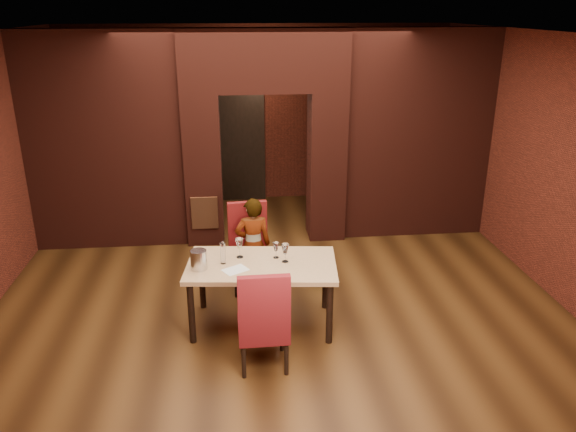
% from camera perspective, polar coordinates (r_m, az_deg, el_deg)
% --- Properties ---
extents(floor, '(8.00, 8.00, 0.00)m').
position_cam_1_polar(floor, '(7.26, -1.13, -8.17)').
color(floor, '#472A11').
rests_on(floor, ground).
extents(ceiling, '(7.00, 8.00, 0.04)m').
position_cam_1_polar(ceiling, '(6.37, -1.33, 17.97)').
color(ceiling, silver).
rests_on(ceiling, ground).
extents(wall_back, '(7.00, 0.04, 3.20)m').
position_cam_1_polar(wall_back, '(10.52, -3.07, 10.22)').
color(wall_back, maroon).
rests_on(wall_back, ground).
extents(wall_front, '(7.00, 0.04, 3.20)m').
position_cam_1_polar(wall_front, '(3.05, 5.37, -17.83)').
color(wall_front, maroon).
rests_on(wall_front, ground).
extents(wall_right, '(0.04, 8.00, 3.20)m').
position_cam_1_polar(wall_right, '(7.74, 25.65, 4.40)').
color(wall_right, maroon).
rests_on(wall_right, ground).
extents(pillar_left, '(0.55, 0.55, 2.30)m').
position_cam_1_polar(pillar_left, '(8.67, -8.60, 4.71)').
color(pillar_left, maroon).
rests_on(pillar_left, ground).
extents(pillar_right, '(0.55, 0.55, 2.30)m').
position_cam_1_polar(pillar_right, '(8.78, 3.91, 5.10)').
color(pillar_right, maroon).
rests_on(pillar_right, ground).
extents(lintel, '(2.45, 0.55, 0.90)m').
position_cam_1_polar(lintel, '(8.39, -2.47, 15.52)').
color(lintel, maroon).
rests_on(lintel, ground).
extents(wing_wall_left, '(2.28, 0.35, 3.20)m').
position_cam_1_polar(wing_wall_left, '(8.75, -18.11, 7.10)').
color(wing_wall_left, maroon).
rests_on(wing_wall_left, ground).
extents(wing_wall_right, '(2.28, 0.35, 3.20)m').
position_cam_1_polar(wing_wall_right, '(9.02, 12.95, 7.98)').
color(wing_wall_right, maroon).
rests_on(wing_wall_right, ground).
extents(vent_panel, '(0.40, 0.03, 0.50)m').
position_cam_1_polar(vent_panel, '(8.58, -8.46, 0.31)').
color(vent_panel, '#AA5A31').
rests_on(vent_panel, ground).
extents(rear_door, '(0.90, 0.08, 2.10)m').
position_cam_1_polar(rear_door, '(10.56, -5.18, 7.16)').
color(rear_door, black).
rests_on(rear_door, ground).
extents(rear_door_frame, '(1.02, 0.04, 2.22)m').
position_cam_1_polar(rear_door_frame, '(10.53, -5.17, 7.11)').
color(rear_door_frame, black).
rests_on(rear_door_frame, ground).
extents(dining_table, '(1.76, 1.11, 0.78)m').
position_cam_1_polar(dining_table, '(6.50, -2.65, -7.91)').
color(dining_table, tan).
rests_on(dining_table, ground).
extents(chair_far, '(0.56, 0.56, 1.12)m').
position_cam_1_polar(chair_far, '(7.24, -3.87, -3.31)').
color(chair_far, maroon).
rests_on(chair_far, ground).
extents(chair_near, '(0.51, 0.51, 1.12)m').
position_cam_1_polar(chair_near, '(5.74, -2.55, -10.16)').
color(chair_near, maroon).
rests_on(chair_near, ground).
extents(person_seated, '(0.48, 0.33, 1.26)m').
position_cam_1_polar(person_seated, '(7.17, -3.56, -2.96)').
color(person_seated, white).
rests_on(person_seated, ground).
extents(wine_glass_a, '(0.09, 0.09, 0.23)m').
position_cam_1_polar(wine_glass_a, '(6.43, -4.94, -3.27)').
color(wine_glass_a, white).
rests_on(wine_glass_a, dining_table).
extents(wine_glass_b, '(0.08, 0.08, 0.19)m').
position_cam_1_polar(wine_glass_b, '(6.41, -1.22, -3.50)').
color(wine_glass_b, white).
rests_on(wine_glass_b, dining_table).
extents(wine_glass_c, '(0.09, 0.09, 0.22)m').
position_cam_1_polar(wine_glass_c, '(6.30, -0.29, -3.78)').
color(wine_glass_c, white).
rests_on(wine_glass_c, dining_table).
extents(tasting_sheet, '(0.32, 0.30, 0.00)m').
position_cam_1_polar(tasting_sheet, '(6.18, -5.37, -5.48)').
color(tasting_sheet, silver).
rests_on(tasting_sheet, dining_table).
extents(wine_bucket, '(0.18, 0.18, 0.22)m').
position_cam_1_polar(wine_bucket, '(6.21, -9.06, -4.42)').
color(wine_bucket, silver).
rests_on(wine_bucket, dining_table).
extents(water_bottle, '(0.06, 0.06, 0.26)m').
position_cam_1_polar(water_bottle, '(6.30, -6.63, -3.71)').
color(water_bottle, white).
rests_on(water_bottle, dining_table).
extents(potted_plant, '(0.37, 0.33, 0.38)m').
position_cam_1_polar(potted_plant, '(7.52, 2.99, -5.46)').
color(potted_plant, '#30651E').
rests_on(potted_plant, ground).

